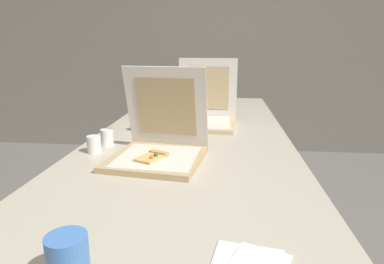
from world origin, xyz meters
name	(u,v)px	position (x,y,z in m)	size (l,w,h in m)	color
wall_back	(211,31)	(0.00, 2.80, 1.30)	(10.00, 0.10, 2.60)	gray
table	(192,142)	(0.00, 0.67, 0.68)	(0.94, 2.42, 0.73)	#BCB29E
pizza_box_front	(159,147)	(-0.09, 0.28, 0.78)	(0.38, 0.38, 0.35)	tan
pizza_box_middle	(204,115)	(0.05, 0.88, 0.78)	(0.36, 0.36, 0.36)	tan
cup_white_near_left	(94,144)	(-0.37, 0.34, 0.76)	(0.06, 0.06, 0.07)	white
cup_white_far	(168,113)	(-0.18, 1.03, 0.76)	(0.06, 0.06, 0.07)	white
cup_white_near_center	(107,137)	(-0.36, 0.45, 0.76)	(0.06, 0.06, 0.07)	white
cup_white_mid	(139,124)	(-0.28, 0.71, 0.76)	(0.06, 0.06, 0.07)	white
cup_printed_front	(68,259)	(-0.12, -0.42, 0.77)	(0.08, 0.08, 0.09)	#477FCC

